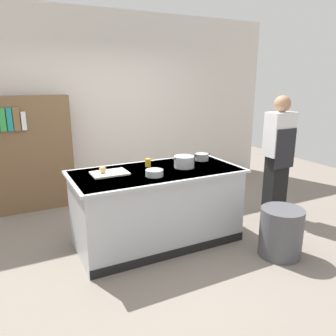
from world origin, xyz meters
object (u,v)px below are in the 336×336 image
at_px(mixing_bowl, 154,173).
at_px(trash_bin, 281,232).
at_px(bookshelf, 33,154).
at_px(sauce_pan, 202,157).
at_px(onion, 103,169).
at_px(juice_cup, 148,163).
at_px(person_chef, 278,155).
at_px(stock_pot, 184,162).

relative_size(mixing_bowl, trash_bin, 0.36).
height_order(mixing_bowl, bookshelf, bookshelf).
relative_size(sauce_pan, bookshelf, 0.14).
bearing_deg(sauce_pan, onion, -177.23).
relative_size(onion, mixing_bowl, 0.40).
relative_size(trash_bin, bookshelf, 0.33).
bearing_deg(juice_cup, mixing_bowl, -103.70).
xyz_separation_m(mixing_bowl, trash_bin, (1.21, -0.73, -0.66)).
bearing_deg(bookshelf, onion, -71.25).
bearing_deg(sauce_pan, trash_bin, -72.10).
height_order(trash_bin, person_chef, person_chef).
height_order(sauce_pan, juice_cup, juice_cup).
relative_size(mixing_bowl, bookshelf, 0.12).
distance_m(sauce_pan, person_chef, 1.12).
xyz_separation_m(stock_pot, bookshelf, (-1.53, 1.82, -0.12)).
bearing_deg(stock_pot, trash_bin, -50.89).
height_order(sauce_pan, mixing_bowl, sauce_pan).
distance_m(onion, sauce_pan, 1.34).
bearing_deg(juice_cup, stock_pot, -30.49).
distance_m(stock_pot, mixing_bowl, 0.51).
xyz_separation_m(sauce_pan, trash_bin, (0.36, -1.11, -0.67)).
relative_size(stock_pot, bookshelf, 0.18).
bearing_deg(mixing_bowl, bookshelf, 118.01).
bearing_deg(person_chef, stock_pot, 84.26).
height_order(onion, bookshelf, bookshelf).
bearing_deg(stock_pot, sauce_pan, 27.88).
xyz_separation_m(juice_cup, person_chef, (1.84, -0.28, -0.04)).
bearing_deg(juice_cup, person_chef, -8.52).
height_order(stock_pot, mixing_bowl, stock_pot).
xyz_separation_m(onion, sauce_pan, (1.34, 0.06, -0.01)).
bearing_deg(person_chef, onion, 81.90).
xyz_separation_m(onion, mixing_bowl, (0.49, -0.31, -0.02)).
bearing_deg(trash_bin, juice_cup, 134.63).
bearing_deg(sauce_pan, juice_cup, 178.38).
distance_m(mixing_bowl, bookshelf, 2.26).
relative_size(onion, trash_bin, 0.14).
height_order(onion, stock_pot, stock_pot).
xyz_separation_m(trash_bin, person_chef, (0.73, 0.85, 0.64)).
distance_m(onion, bookshelf, 1.78).
xyz_separation_m(stock_pot, person_chef, (1.47, -0.05, -0.06)).
bearing_deg(juice_cup, trash_bin, -45.37).
height_order(onion, sauce_pan, onion).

